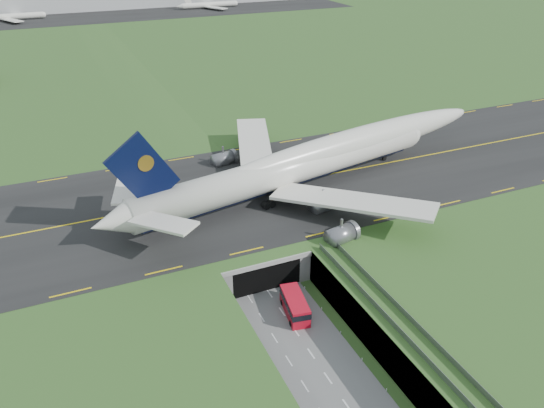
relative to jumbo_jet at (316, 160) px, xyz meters
name	(u,v)px	position (x,y,z in m)	size (l,w,h in m)	color
ground	(287,320)	(-20.60, -30.45, -11.42)	(900.00, 900.00, 0.00)	#2E5220
airfield_deck	(288,305)	(-20.60, -30.45, -8.42)	(800.00, 800.00, 6.00)	gray
trench_road	(309,352)	(-20.60, -37.95, -11.32)	(12.00, 75.00, 0.20)	slate
taxiway	(218,196)	(-20.60, 2.55, -5.33)	(800.00, 44.00, 0.18)	black
tunnel_portal	(248,248)	(-20.60, -13.74, -8.09)	(17.00, 22.30, 6.00)	gray
guideway	(428,357)	(-9.60, -49.56, -6.10)	(3.00, 53.00, 7.05)	#A8A8A3
jumbo_jet	(316,160)	(0.00, 0.00, 0.00)	(93.81, 59.69, 20.16)	silver
shuttle_tram	(295,306)	(-18.94, -29.58, -9.68)	(4.18, 8.19, 3.18)	#B60C1E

